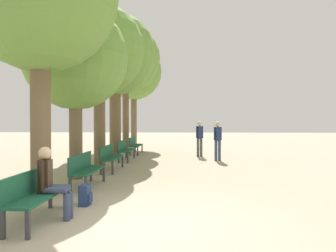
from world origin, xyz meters
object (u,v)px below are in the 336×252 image
Objects in this scene: bench_row_1 at (85,168)px; bench_row_4 at (135,144)px; tree_row_1 at (75,58)px; pedestrian_mid at (200,136)px; bench_row_0 at (36,191)px; tree_row_4 at (126,59)px; backpack at (85,195)px; bench_row_3 at (125,149)px; tree_row_2 at (99,51)px; person_seated at (52,180)px; bench_row_2 at (110,156)px; pedestrian_near at (218,138)px; tree_row_3 at (115,55)px; tree_row_5 at (134,73)px.

bench_row_1 is 8.36m from bench_row_4.
tree_row_1 is 3.05× the size of pedestrian_mid.
tree_row_4 is at bearing 93.08° from bench_row_0.
tree_row_4 is (-0.66, 12.29, 4.53)m from bench_row_0.
bench_row_3 is at bearing 94.12° from backpack.
tree_row_4 is (-0.66, 9.51, 4.53)m from bench_row_1.
tree_row_2 is 7.62m from person_seated.
person_seated is (0.89, -3.92, -2.86)m from tree_row_1.
bench_row_1 is 1.00× the size of bench_row_2.
backpack is (0.52, -10.07, -0.31)m from bench_row_4.
bench_row_0 is 1.00× the size of bench_row_4.
bench_row_2 is 5.57m from bench_row_4.
person_seated is at bearing -82.38° from tree_row_2.
bench_row_1 is at bearing 94.85° from person_seated.
tree_row_3 is at bearing 166.94° from pedestrian_near.
bench_row_2 is 5.54m from pedestrian_mid.
tree_row_3 reaches higher than bench_row_3.
tree_row_4 is at bearing 99.55° from bench_row_3.
tree_row_1 reaches higher than pedestrian_near.
tree_row_5 is (-0.66, 4.02, 4.22)m from bench_row_4.
pedestrian_mid is at bearing 39.96° from tree_row_2.
bench_row_1 is 2.67m from person_seated.
pedestrian_near is 1.68m from pedestrian_mid.
bench_row_2 is 1.00× the size of bench_row_3.
backpack is at bearing 64.08° from bench_row_0.
tree_row_4 is (-0.66, 6.72, 4.53)m from bench_row_2.
pedestrian_mid is (3.25, -1.10, 0.45)m from bench_row_4.
tree_row_5 is 3.92× the size of pedestrian_near.
bench_row_2 is (0.00, 2.79, 0.00)m from bench_row_1.
backpack is (0.52, -7.28, -0.31)m from bench_row_3.
bench_row_4 is at bearing 90.00° from bench_row_0.
tree_row_3 reaches higher than backpack.
tree_row_2 is (-0.66, -1.60, 3.82)m from bench_row_3.
bench_row_4 is 3.46m from pedestrian_mid.
backpack is (1.19, -2.97, -3.33)m from tree_row_1.
tree_row_3 is at bearing -173.23° from pedestrian_mid.
tree_row_1 is (-0.66, -7.10, 3.02)m from bench_row_4.
tree_row_4 is at bearing 140.57° from pedestrian_near.
bench_row_0 is 1.24m from backpack.
tree_row_5 is at bearing 127.34° from pedestrian_mid.
tree_row_2 is at bearing -90.00° from tree_row_3.
bench_row_1 is 5.57m from bench_row_3.
person_seated is (0.23, -5.44, 0.16)m from bench_row_2.
bench_row_2 is at bearing -143.34° from pedestrian_near.
tree_row_2 is 5.97m from pedestrian_near.
tree_row_1 is 0.73× the size of tree_row_4.
tree_row_3 is (-0.66, 9.57, 4.20)m from bench_row_0.
tree_row_1 is at bearing -98.73° from bench_row_3.
tree_row_1 is 8.38m from tree_row_4.
tree_row_1 is 0.78× the size of tree_row_5.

